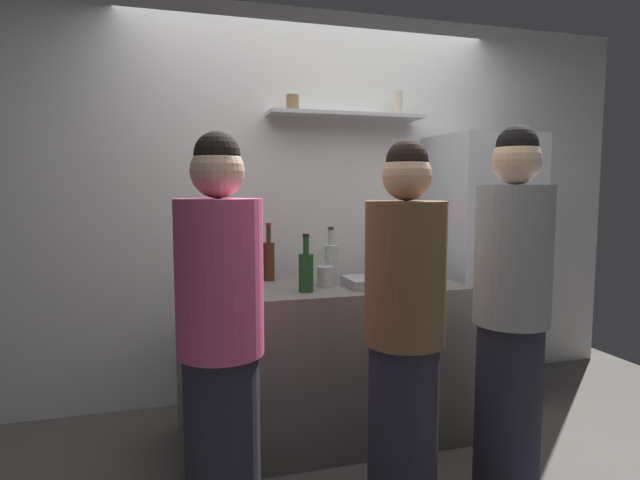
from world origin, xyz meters
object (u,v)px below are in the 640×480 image
object	(u,v)px
refrigerator	(478,267)
person_brown_jacket	(404,335)
baking_pan	(377,282)
wine_bottle_pale_glass	(331,262)
wine_bottle_dark_glass	(426,259)
utensil_holder	(325,276)
person_grey_hoodie	(511,314)
wine_bottle_green_glass	(306,271)
wine_bottle_amber_glass	(269,259)
water_bottle_plastic	(213,276)
person_pink_top	(221,345)

from	to	relation	value
refrigerator	person_brown_jacket	world-z (taller)	refrigerator
baking_pan	wine_bottle_pale_glass	size ratio (longest dim) A/B	1.07
refrigerator	wine_bottle_dark_glass	size ratio (longest dim) A/B	6.23
refrigerator	baking_pan	world-z (taller)	refrigerator
utensil_holder	refrigerator	bearing A→B (deg)	17.97
person_grey_hoodie	wine_bottle_green_glass	bearing A→B (deg)	-15.57
baking_pan	wine_bottle_amber_glass	distance (m)	0.64
baking_pan	water_bottle_plastic	distance (m)	0.89
wine_bottle_dark_glass	refrigerator	bearing A→B (deg)	25.72
water_bottle_plastic	person_grey_hoodie	distance (m)	1.43
refrigerator	person_brown_jacket	bearing A→B (deg)	-134.06
person_grey_hoodie	refrigerator	bearing A→B (deg)	-96.48
wine_bottle_green_glass	wine_bottle_dark_glass	world-z (taller)	wine_bottle_green_glass
wine_bottle_green_glass	person_brown_jacket	xyz separation A→B (m)	(0.27, -0.61, -0.20)
wine_bottle_green_glass	person_brown_jacket	size ratio (longest dim) A/B	0.19
refrigerator	person_pink_top	xyz separation A→B (m)	(-1.85, -1.07, -0.08)
utensil_holder	wine_bottle_dark_glass	world-z (taller)	wine_bottle_dark_glass
wine_bottle_amber_glass	person_brown_jacket	size ratio (longest dim) A/B	0.21
wine_bottle_pale_glass	water_bottle_plastic	world-z (taller)	wine_bottle_pale_glass
water_bottle_plastic	person_pink_top	size ratio (longest dim) A/B	0.14
person_brown_jacket	person_pink_top	size ratio (longest dim) A/B	0.99
refrigerator	wine_bottle_dark_glass	bearing A→B (deg)	-154.28
wine_bottle_amber_glass	wine_bottle_pale_glass	xyz separation A→B (m)	(0.33, -0.15, -0.01)
refrigerator	person_grey_hoodie	xyz separation A→B (m)	(-0.54, -1.09, -0.04)
baking_pan	wine_bottle_green_glass	world-z (taller)	wine_bottle_green_glass
baking_pan	wine_bottle_amber_glass	xyz separation A→B (m)	(-0.53, 0.34, 0.10)
utensil_holder	person_grey_hoodie	world-z (taller)	person_grey_hoodie
person_brown_jacket	wine_bottle_amber_glass	bearing A→B (deg)	5.34
person_pink_top	refrigerator	bearing A→B (deg)	-17.58
wine_bottle_dark_glass	person_brown_jacket	xyz separation A→B (m)	(-0.55, -0.86, -0.19)
wine_bottle_green_glass	wine_bottle_dark_glass	distance (m)	0.86
wine_bottle_amber_glass	person_brown_jacket	world-z (taller)	person_brown_jacket
refrigerator	wine_bottle_pale_glass	size ratio (longest dim) A/B	5.58
utensil_holder	person_grey_hoodie	distance (m)	0.98
baking_pan	wine_bottle_dark_glass	size ratio (longest dim) A/B	1.20
wine_bottle_green_glass	person_pink_top	distance (m)	0.76
person_pink_top	person_grey_hoodie	xyz separation A→B (m)	(1.31, -0.02, 0.04)
wine_bottle_green_glass	water_bottle_plastic	world-z (taller)	wine_bottle_green_glass
utensil_holder	wine_bottle_dark_glass	size ratio (longest dim) A/B	0.75
wine_bottle_pale_glass	person_brown_jacket	world-z (taller)	person_brown_jacket
wine_bottle_amber_glass	water_bottle_plastic	bearing A→B (deg)	-133.85
person_grey_hoodie	wine_bottle_dark_glass	bearing A→B (deg)	-70.44
wine_bottle_green_glass	wine_bottle_pale_glass	world-z (taller)	wine_bottle_pale_glass
person_grey_hoodie	utensil_holder	bearing A→B (deg)	-26.22
person_pink_top	wine_bottle_green_glass	bearing A→B (deg)	0.65
wine_bottle_pale_glass	person_pink_top	distance (m)	1.08
wine_bottle_green_glass	wine_bottle_pale_glass	size ratio (longest dim) A/B	0.95
wine_bottle_pale_glass	person_pink_top	size ratio (longest dim) A/B	0.19
baking_pan	wine_bottle_dark_glass	bearing A→B (deg)	27.57
wine_bottle_dark_glass	wine_bottle_amber_glass	world-z (taller)	wine_bottle_amber_glass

